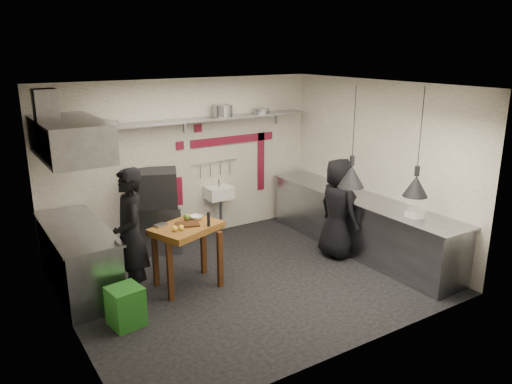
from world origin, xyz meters
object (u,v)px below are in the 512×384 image
combi_oven (157,188)px  prep_table (188,256)px  green_bin (126,306)px  oven_stand (161,227)px  chef_right (338,208)px  chef_left (130,236)px

combi_oven → prep_table: 1.59m
green_bin → prep_table: bearing=26.4°
oven_stand → chef_right: chef_right is taller
oven_stand → chef_left: size_ratio=0.44×
green_bin → chef_right: 3.65m
oven_stand → green_bin: 2.39m
prep_table → chef_right: size_ratio=0.57×
green_bin → prep_table: 1.24m
combi_oven → prep_table: size_ratio=0.69×
prep_table → chef_right: (2.50, -0.32, 0.35)m
combi_oven → green_bin: bearing=-99.5°
green_bin → chef_right: (3.60, 0.23, 0.56)m
prep_table → chef_right: chef_right is taller
combi_oven → prep_table: combi_oven is taller
oven_stand → green_bin: size_ratio=1.60×
prep_table → chef_right: 2.55m
oven_stand → combi_oven: bearing=-142.7°
green_bin → chef_left: bearing=61.9°
oven_stand → combi_oven: size_ratio=1.26×
green_bin → combi_oven: bearing=57.8°
prep_table → chef_left: size_ratio=0.50×
oven_stand → chef_right: size_ratio=0.49×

